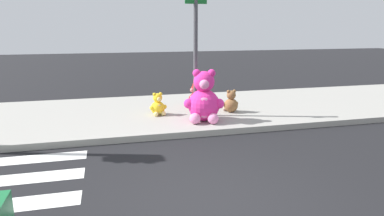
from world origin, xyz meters
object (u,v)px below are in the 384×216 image
at_px(plush_pink_large, 204,101).
at_px(plush_brown, 231,103).
at_px(plush_yellow, 158,106).
at_px(plush_red, 195,98).
at_px(sign_pole, 196,51).

height_order(plush_pink_large, plush_brown, plush_pink_large).
relative_size(plush_yellow, plush_red, 0.87).
distance_m(sign_pole, plush_brown, 1.79).
bearing_deg(plush_red, sign_pole, -104.34).
height_order(sign_pole, plush_red, sign_pole).
bearing_deg(plush_red, plush_yellow, -151.89).
bearing_deg(plush_yellow, sign_pole, -16.34).
height_order(plush_yellow, plush_red, plush_red).
bearing_deg(plush_red, plush_brown, -44.74).
bearing_deg(sign_pole, plush_pink_large, -83.91).
bearing_deg(sign_pole, plush_red, 75.66).
xyz_separation_m(sign_pole, plush_pink_large, (0.06, -0.59, -1.18)).
xyz_separation_m(plush_yellow, plush_red, (1.20, 0.64, 0.04)).
height_order(plush_yellow, plush_brown, plush_brown).
relative_size(sign_pole, plush_yellow, 5.25).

